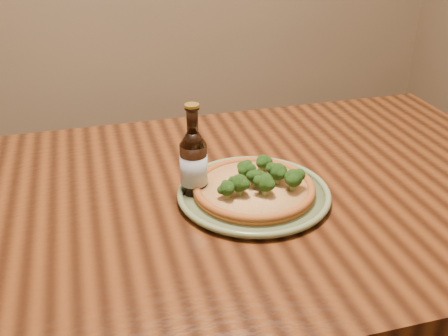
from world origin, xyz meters
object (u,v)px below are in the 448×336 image
object	(u,v)px
table	(205,232)
plate	(254,194)
beer_bottle	(194,164)
pizza	(255,187)

from	to	relation	value
table	plate	bearing A→B (deg)	-17.01
table	beer_bottle	distance (m)	0.17
plate	beer_bottle	bearing A→B (deg)	160.49
table	plate	xyz separation A→B (m)	(0.10, -0.03, 0.10)
pizza	beer_bottle	size ratio (longest dim) A/B	1.24
table	pizza	bearing A→B (deg)	-17.32
plate	table	bearing A→B (deg)	162.99
table	pizza	size ratio (longest dim) A/B	6.13
pizza	plate	bearing A→B (deg)	145.30
table	beer_bottle	size ratio (longest dim) A/B	7.61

